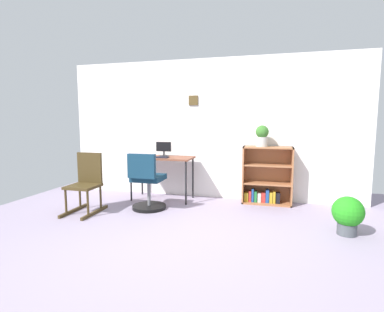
{
  "coord_description": "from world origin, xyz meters",
  "views": [
    {
      "loc": [
        1.01,
        -2.86,
        1.33
      ],
      "look_at": [
        -0.04,
        1.11,
        0.85
      ],
      "focal_mm": 26.95,
      "sensor_mm": 36.0,
      "label": 1
    }
  ],
  "objects": [
    {
      "name": "ground_plane",
      "position": [
        0.0,
        0.0,
        0.0
      ],
      "size": [
        6.24,
        6.24,
        0.0
      ],
      "primitive_type": "plane",
      "color": "#93869D"
    },
    {
      "name": "wall_back",
      "position": [
        -0.0,
        2.15,
        1.21
      ],
      "size": [
        5.2,
        0.12,
        2.42
      ],
      "color": "white",
      "rests_on": "ground_plane"
    },
    {
      "name": "desk",
      "position": [
        -0.73,
        1.74,
        0.68
      ],
      "size": [
        1.05,
        0.53,
        0.74
      ],
      "color": "brown",
      "rests_on": "ground_plane"
    },
    {
      "name": "monitor",
      "position": [
        -0.75,
        1.85,
        0.87
      ],
      "size": [
        0.27,
        0.15,
        0.25
      ],
      "color": "#262628",
      "rests_on": "desk"
    },
    {
      "name": "keyboard",
      "position": [
        -0.77,
        1.62,
        0.75
      ],
      "size": [
        0.38,
        0.14,
        0.02
      ],
      "primitive_type": "cube",
      "color": "black",
      "rests_on": "desk"
    },
    {
      "name": "office_chair",
      "position": [
        -0.74,
        1.11,
        0.38
      ],
      "size": [
        0.52,
        0.55,
        0.88
      ],
      "color": "black",
      "rests_on": "ground_plane"
    },
    {
      "name": "rocking_chair",
      "position": [
        -1.58,
        0.8,
        0.45
      ],
      "size": [
        0.42,
        0.64,
        0.88
      ],
      "color": "#413218",
      "rests_on": "ground_plane"
    },
    {
      "name": "bookshelf_low",
      "position": [
        1.0,
        1.96,
        0.42
      ],
      "size": [
        0.79,
        0.3,
        0.94
      ],
      "color": "#A2663F",
      "rests_on": "ground_plane"
    },
    {
      "name": "potted_plant_on_shelf",
      "position": [
        0.92,
        1.9,
        1.12
      ],
      "size": [
        0.21,
        0.21,
        0.34
      ],
      "color": "#B7B2A8",
      "rests_on": "bookshelf_low"
    },
    {
      "name": "potted_plant_floor",
      "position": [
        1.95,
        0.8,
        0.26
      ],
      "size": [
        0.36,
        0.36,
        0.46
      ],
      "color": "#474C51",
      "rests_on": "ground_plane"
    }
  ]
}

